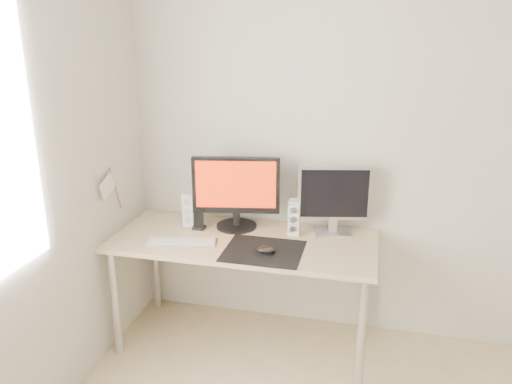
{
  "coord_description": "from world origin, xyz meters",
  "views": [
    {
      "loc": [
        -0.2,
        -1.33,
        1.93
      ],
      "look_at": [
        -0.87,
        1.45,
        1.01
      ],
      "focal_mm": 35.0,
      "sensor_mm": 36.0,
      "label": 1
    }
  ],
  "objects_px": {
    "second_monitor": "(334,197)",
    "phone_dock": "(199,223)",
    "keyboard": "(182,242)",
    "speaker_left": "(190,209)",
    "desk": "(244,250)",
    "main_monitor": "(236,190)",
    "speaker_right": "(295,217)",
    "mouse": "(266,250)"
  },
  "relations": [
    {
      "from": "second_monitor",
      "to": "phone_dock",
      "type": "bearing_deg",
      "value": -171.4
    },
    {
      "from": "speaker_left",
      "to": "main_monitor",
      "type": "bearing_deg",
      "value": 5.93
    },
    {
      "from": "second_monitor",
      "to": "phone_dock",
      "type": "distance_m",
      "value": 0.87
    },
    {
      "from": "speaker_right",
      "to": "phone_dock",
      "type": "relative_size",
      "value": 1.59
    },
    {
      "from": "speaker_right",
      "to": "keyboard",
      "type": "bearing_deg",
      "value": -154.78
    },
    {
      "from": "mouse",
      "to": "speaker_left",
      "type": "relative_size",
      "value": 0.51
    },
    {
      "from": "main_monitor",
      "to": "speaker_right",
      "type": "xyz_separation_m",
      "value": [
        0.38,
        -0.02,
        -0.14
      ]
    },
    {
      "from": "second_monitor",
      "to": "speaker_right",
      "type": "xyz_separation_m",
      "value": [
        -0.23,
        -0.07,
        -0.13
      ]
    },
    {
      "from": "mouse",
      "to": "desk",
      "type": "distance_m",
      "value": 0.27
    },
    {
      "from": "phone_dock",
      "to": "speaker_left",
      "type": "bearing_deg",
      "value": 150.65
    },
    {
      "from": "speaker_left",
      "to": "keyboard",
      "type": "relative_size",
      "value": 0.51
    },
    {
      "from": "speaker_left",
      "to": "phone_dock",
      "type": "xyz_separation_m",
      "value": [
        0.08,
        -0.04,
        -0.07
      ]
    },
    {
      "from": "desk",
      "to": "keyboard",
      "type": "bearing_deg",
      "value": -155.99
    },
    {
      "from": "second_monitor",
      "to": "speaker_left",
      "type": "height_order",
      "value": "second_monitor"
    },
    {
      "from": "desk",
      "to": "phone_dock",
      "type": "height_order",
      "value": "phone_dock"
    },
    {
      "from": "mouse",
      "to": "main_monitor",
      "type": "distance_m",
      "value": 0.49
    },
    {
      "from": "keyboard",
      "to": "phone_dock",
      "type": "relative_size",
      "value": 3.13
    },
    {
      "from": "keyboard",
      "to": "speaker_left",
      "type": "bearing_deg",
      "value": 100.5
    },
    {
      "from": "desk",
      "to": "speaker_right",
      "type": "bearing_deg",
      "value": 26.63
    },
    {
      "from": "phone_dock",
      "to": "second_monitor",
      "type": "bearing_deg",
      "value": 8.6
    },
    {
      "from": "mouse",
      "to": "main_monitor",
      "type": "bearing_deg",
      "value": 127.96
    },
    {
      "from": "mouse",
      "to": "phone_dock",
      "type": "xyz_separation_m",
      "value": [
        -0.5,
        0.27,
        0.02
      ]
    },
    {
      "from": "mouse",
      "to": "phone_dock",
      "type": "distance_m",
      "value": 0.56
    },
    {
      "from": "desk",
      "to": "speaker_left",
      "type": "distance_m",
      "value": 0.46
    },
    {
      "from": "keyboard",
      "to": "phone_dock",
      "type": "distance_m",
      "value": 0.24
    },
    {
      "from": "desk",
      "to": "phone_dock",
      "type": "relative_size",
      "value": 11.49
    },
    {
      "from": "main_monitor",
      "to": "phone_dock",
      "type": "height_order",
      "value": "main_monitor"
    },
    {
      "from": "desk",
      "to": "main_monitor",
      "type": "height_order",
      "value": "main_monitor"
    },
    {
      "from": "main_monitor",
      "to": "second_monitor",
      "type": "distance_m",
      "value": 0.61
    },
    {
      "from": "desk",
      "to": "main_monitor",
      "type": "distance_m",
      "value": 0.38
    },
    {
      "from": "main_monitor",
      "to": "keyboard",
      "type": "bearing_deg",
      "value": -128.66
    },
    {
      "from": "second_monitor",
      "to": "keyboard",
      "type": "relative_size",
      "value": 1.03
    },
    {
      "from": "phone_dock",
      "to": "speaker_right",
      "type": "bearing_deg",
      "value": 5.36
    },
    {
      "from": "second_monitor",
      "to": "desk",
      "type": "bearing_deg",
      "value": -157.56
    },
    {
      "from": "keyboard",
      "to": "phone_dock",
      "type": "height_order",
      "value": "phone_dock"
    },
    {
      "from": "mouse",
      "to": "main_monitor",
      "type": "relative_size",
      "value": 0.21
    },
    {
      "from": "keyboard",
      "to": "phone_dock",
      "type": "xyz_separation_m",
      "value": [
        0.03,
        0.24,
        0.03
      ]
    },
    {
      "from": "speaker_left",
      "to": "speaker_right",
      "type": "distance_m",
      "value": 0.68
    },
    {
      "from": "speaker_right",
      "to": "keyboard",
      "type": "relative_size",
      "value": 0.51
    },
    {
      "from": "phone_dock",
      "to": "keyboard",
      "type": "bearing_deg",
      "value": -95.96
    },
    {
      "from": "speaker_left",
      "to": "phone_dock",
      "type": "bearing_deg",
      "value": -29.35
    },
    {
      "from": "speaker_right",
      "to": "phone_dock",
      "type": "xyz_separation_m",
      "value": [
        -0.61,
        -0.06,
        -0.07
      ]
    }
  ]
}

